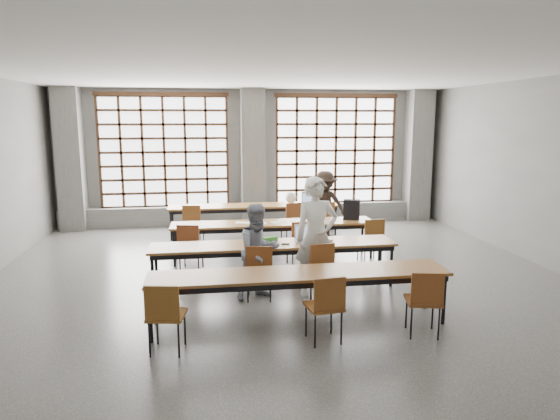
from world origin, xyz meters
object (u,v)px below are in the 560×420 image
Objects in this scene: green_box at (270,240)px; red_pouch at (167,311)px; chair_front_right at (319,264)px; laptop_back at (309,200)px; chair_mid_right at (372,236)px; laptop_front at (306,237)px; mouse at (330,240)px; phone at (285,244)px; student_female at (259,251)px; plastic_bag at (291,198)px; backpack at (352,210)px; desk_row_b at (274,225)px; student_back at (325,205)px; chair_mid_centre at (300,238)px; chair_back_right at (325,216)px; chair_near_right at (425,296)px; desk_row_c at (274,247)px; chair_near_left at (165,311)px; chair_back_left at (193,220)px; desk_row_d at (300,277)px; desk_row_a at (254,208)px; chair_front_left at (259,267)px; chair_near_mid at (326,302)px; chair_back_mid at (292,217)px; chair_mid_left at (190,242)px.

green_box is 1.25× the size of red_pouch.
chair_front_right is 4.56m from laptop_back.
laptop_front is (-1.48, -0.94, 0.25)m from chair_mid_right.
mouse is 0.75× the size of phone.
plastic_bag is (1.24, 4.30, 0.13)m from student_female.
backpack reaches higher than laptop_back.
desk_row_b is 2.11m from student_back.
chair_mid_centre is 1.00× the size of chair_front_right.
chair_near_right is at bearing -90.16° from chair_back_right.
laptop_back is (1.70, 4.36, 0.05)m from student_female.
desk_row_c is 10.06× the size of laptop_back.
chair_near_left is 3.20m from chair_near_right.
chair_back_left and chair_front_right have the same top height.
desk_row_a is at bearing 90.98° from desk_row_d.
chair_back_left is 3.90m from chair_front_left.
chair_front_left is 1.17m from laptop_front.
backpack is at bearing -68.48° from student_back.
desk_row_b is 2.47m from laptop_back.
backpack is 5.18m from red_pouch.
chair_front_right is 2.20× the size of backpack.
red_pouch is (-3.18, 0.08, -0.04)m from chair_near_right.
chair_near_mid reaches higher than desk_row_c.
chair_near_right is at bearing -75.23° from desk_row_a.
backpack is at bearing 43.46° from desk_row_c.
chair_back_mid is at bearing 84.04° from chair_mid_centre.
chair_back_left is at bearing 87.80° from chair_near_left.
chair_mid_right is at bearing -65.35° from student_back.
red_pouch is (-1.57, -2.15, -0.16)m from desk_row_c.
chair_front_right is 4.45m from plastic_bag.
chair_mid_left is 3.52× the size of green_box.
chair_back_mid is 0.77m from chair_back_right.
green_box is at bearing 56.38° from chair_near_left.
desk_row_c is at bearing -121.27° from chair_mid_centre.
desk_row_c is at bearing -168.88° from laptop_front.
chair_near_mid is at bearing -88.36° from desk_row_b.
chair_back_right is 4.22m from chair_front_left.
chair_mid_centre is at bearing -95.96° from chair_back_mid.
chair_near_left is at bearing -132.50° from laptop_front.
chair_front_right is at bearing 80.19° from chair_near_mid.
chair_mid_left is at bearing -117.94° from desk_row_a.
chair_front_right reaches higher than desk_row_d.
plastic_bag is at bearing 84.08° from laptop_front.
desk_row_c is 10.00× the size of backpack.
chair_back_right and chair_mid_right have the same top height.
desk_row_c is at bearing -103.89° from plastic_bag.
chair_back_mid is 1.00× the size of chair_near_right.
chair_back_left and chair_near_mid have the same top height.
laptop_front is (-1.08, -3.14, 0.01)m from student_back.
chair_mid_left is at bearing 117.78° from chair_near_mid.
chair_mid_centre is 2.91m from laptop_back.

